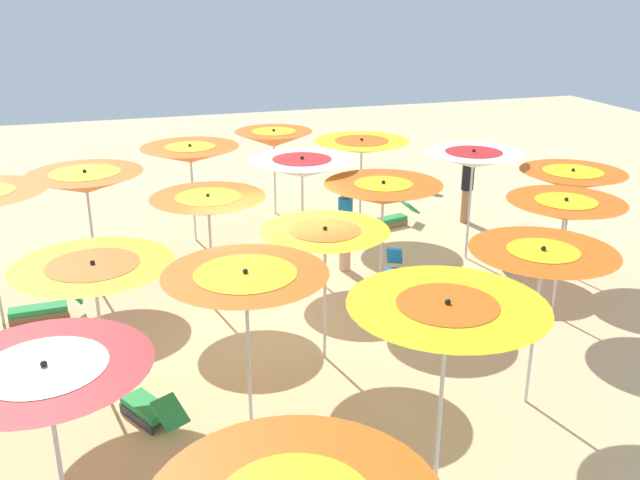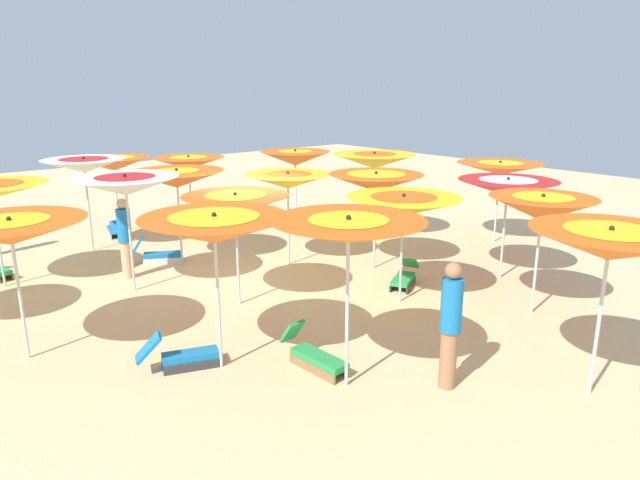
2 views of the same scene
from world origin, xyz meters
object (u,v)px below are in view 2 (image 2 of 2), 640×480
(lounger_2, at_px, (315,356))
(beach_umbrella_9, at_px, (542,208))
(beach_umbrella_10, at_px, (84,165))
(beach_umbrella_15, at_px, (113,164))
(beach_umbrella_1, at_px, (10,232))
(lounger_0, at_px, (404,277))
(beach_umbrella_4, at_px, (610,245))
(lounger_1, at_px, (183,355))
(lounger_5, at_px, (115,230))
(beach_umbrella_18, at_px, (374,161))
(beach_umbrella_11, at_px, (177,179))
(beach_umbrella_3, at_px, (348,231))
(lounger_3, at_px, (158,254))
(beach_umbrella_6, at_px, (125,186))
(beach_umbrella_14, at_px, (508,187))
(beach_umbrella_16, at_px, (189,163))
(beach_umbrella_13, at_px, (376,182))
(beach_umbrella_2, at_px, (215,229))
(beachgoer_1, at_px, (450,323))
(beach_umbrella_17, at_px, (295,158))
(beach_umbrella_8, at_px, (403,206))
(beach_umbrella_12, at_px, (288,181))
(beach_umbrella_19, at_px, (500,168))

(lounger_2, bearing_deg, beach_umbrella_9, 74.94)
(beach_umbrella_10, distance_m, beach_umbrella_15, 2.01)
(beach_umbrella_1, relative_size, beach_umbrella_9, 1.00)
(beach_umbrella_1, bearing_deg, lounger_0, -12.45)
(beach_umbrella_4, xyz_separation_m, beach_umbrella_9, (2.08, 2.10, -0.15))
(lounger_1, bearing_deg, lounger_5, 95.67)
(beach_umbrella_18, distance_m, lounger_5, 7.58)
(beach_umbrella_10, xyz_separation_m, beach_umbrella_11, (1.27, -2.54, -0.16))
(beach_umbrella_3, bearing_deg, lounger_3, 86.42)
(beach_umbrella_3, relative_size, beach_umbrella_4, 1.04)
(beach_umbrella_6, height_order, lounger_2, beach_umbrella_6)
(beach_umbrella_14, xyz_separation_m, lounger_2, (-5.87, -0.60, -1.85))
(beach_umbrella_14, relative_size, beach_umbrella_16, 1.01)
(beach_umbrella_11, xyz_separation_m, beach_umbrella_13, (3.32, -3.24, -0.02))
(beach_umbrella_1, distance_m, lounger_5, 7.80)
(beach_umbrella_3, xyz_separation_m, beach_umbrella_4, (2.45, -2.37, -0.12))
(lounger_1, xyz_separation_m, lounger_5, (2.14, 8.40, -0.01))
(beach_umbrella_10, xyz_separation_m, lounger_5, (0.97, 0.98, -2.03))
(beach_umbrella_16, bearing_deg, beach_umbrella_3, -105.09)
(beach_umbrella_2, xyz_separation_m, beachgoer_1, (2.17, -2.60, -1.19))
(beach_umbrella_17, bearing_deg, beach_umbrella_18, -59.80)
(lounger_1, bearing_deg, lounger_3, 89.14)
(beach_umbrella_8, xyz_separation_m, beach_umbrella_13, (1.15, 1.88, 0.09))
(beach_umbrella_4, distance_m, beach_umbrella_12, 7.51)
(beach_umbrella_1, bearing_deg, beach_umbrella_18, 10.09)
(beach_umbrella_17, height_order, lounger_2, beach_umbrella_17)
(beach_umbrella_13, xyz_separation_m, beach_umbrella_18, (1.86, 1.91, 0.15))
(beach_umbrella_8, xyz_separation_m, beach_umbrella_15, (-2.14, 9.17, 0.05))
(lounger_3, bearing_deg, beach_umbrella_17, 31.94)
(beachgoer_1, bearing_deg, beach_umbrella_11, 102.34)
(beach_umbrella_14, relative_size, beach_umbrella_18, 0.93)
(beach_umbrella_13, bearing_deg, lounger_0, -106.97)
(beach_umbrella_2, bearing_deg, lounger_5, 79.11)
(beach_umbrella_2, bearing_deg, beach_umbrella_4, -48.44)
(beach_umbrella_6, bearing_deg, beach_umbrella_16, 48.57)
(beach_umbrella_11, xyz_separation_m, beach_umbrella_14, (4.98, -5.57, -0.01))
(lounger_5, bearing_deg, beach_umbrella_1, 162.91)
(beach_umbrella_10, xyz_separation_m, beach_umbrella_18, (6.46, -3.87, -0.04))
(beach_umbrella_13, relative_size, beach_umbrella_16, 1.02)
(beach_umbrella_11, height_order, beachgoer_1, beach_umbrella_11)
(lounger_0, bearing_deg, beach_umbrella_13, -135.56)
(beach_umbrella_15, relative_size, lounger_0, 1.81)
(beach_umbrella_19, height_order, lounger_2, beach_umbrella_19)
(beach_umbrella_3, bearing_deg, beach_umbrella_15, 85.28)
(beach_umbrella_1, distance_m, beach_umbrella_6, 3.18)
(lounger_2, bearing_deg, beach_umbrella_18, 125.39)
(beach_umbrella_3, xyz_separation_m, lounger_5, (0.58, 10.37, -2.10))
(beach_umbrella_8, relative_size, beach_umbrella_12, 0.98)
(beach_umbrella_16, height_order, lounger_0, beach_umbrella_16)
(beach_umbrella_6, bearing_deg, beach_umbrella_13, -23.46)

